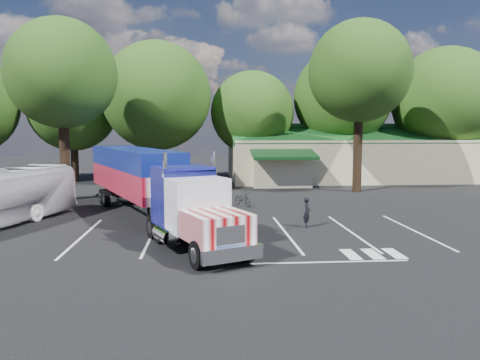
{
  "coord_description": "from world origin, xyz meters",
  "views": [
    {
      "loc": [
        -0.74,
        -27.84,
        4.98
      ],
      "look_at": [
        1.4,
        -0.49,
        2.0
      ],
      "focal_mm": 35.0,
      "sensor_mm": 36.0,
      "label": 1
    }
  ],
  "objects": [
    {
      "name": "ground",
      "position": [
        0.0,
        0.0,
        0.0
      ],
      "size": [
        120.0,
        120.0,
        0.0
      ],
      "primitive_type": "plane",
      "color": "black",
      "rests_on": "ground"
    },
    {
      "name": "tree_row_c",
      "position": [
        -5.0,
        16.2,
        8.04
      ],
      "size": [
        10.0,
        10.0,
        13.05
      ],
      "color": "black",
      "rests_on": "ground"
    },
    {
      "name": "tree_row_d",
      "position": [
        4.0,
        17.5,
        6.58
      ],
      "size": [
        8.0,
        8.0,
        10.6
      ],
      "color": "black",
      "rests_on": "ground"
    },
    {
      "name": "tree_row_f",
      "position": [
        23.0,
        16.8,
        7.79
      ],
      "size": [
        10.4,
        10.4,
        13.0
      ],
      "color": "black",
      "rests_on": "ground"
    },
    {
      "name": "tree_near_left",
      "position": [
        -10.5,
        6.0,
        8.81
      ],
      "size": [
        7.6,
        7.6,
        12.65
      ],
      "color": "black",
      "rests_on": "ground"
    },
    {
      "name": "tree_row_e",
      "position": [
        13.0,
        18.0,
        8.09
      ],
      "size": [
        9.6,
        9.6,
        12.9
      ],
      "color": "black",
      "rests_on": "ground"
    },
    {
      "name": "event_hall",
      "position": [
        13.74,
        17.81,
        2.21
      ],
      "size": [
        24.2,
        14.12,
        5.55
      ],
      "color": "beige",
      "rests_on": "ground"
    },
    {
      "name": "woman",
      "position": [
        4.5,
        -4.7,
        0.78
      ],
      "size": [
        0.49,
        0.63,
        1.55
      ],
      "primitive_type": "imported",
      "rotation": [
        0.0,
        0.0,
        1.35
      ],
      "color": "black",
      "rests_on": "ground"
    },
    {
      "name": "bicycle",
      "position": [
        1.8,
        2.15,
        0.48
      ],
      "size": [
        1.43,
        1.92,
        0.97
      ],
      "primitive_type": "imported",
      "rotation": [
        0.0,
        0.0,
        0.49
      ],
      "color": "black",
      "rests_on": "ground"
    },
    {
      "name": "tree_near_right",
      "position": [
        11.5,
        8.5,
        9.46
      ],
      "size": [
        8.0,
        8.0,
        13.5
      ],
      "color": "black",
      "rests_on": "ground"
    },
    {
      "name": "semi_truck",
      "position": [
        -3.87,
        -2.22,
        2.28
      ],
      "size": [
        9.73,
        18.59,
        4.03
      ],
      "rotation": [
        0.0,
        0.0,
        0.41
      ],
      "color": "black",
      "rests_on": "ground"
    },
    {
      "name": "silver_sedan",
      "position": [
        10.19,
        14.0,
        0.66
      ],
      "size": [
        4.15,
        1.99,
        1.31
      ],
      "primitive_type": "imported",
      "rotation": [
        0.0,
        0.0,
        1.41
      ],
      "color": "#B3B5BB",
      "rests_on": "ground"
    },
    {
      "name": "tree_row_b",
      "position": [
        -13.0,
        17.8,
        7.13
      ],
      "size": [
        8.4,
        8.4,
        11.35
      ],
      "color": "black",
      "rests_on": "ground"
    }
  ]
}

